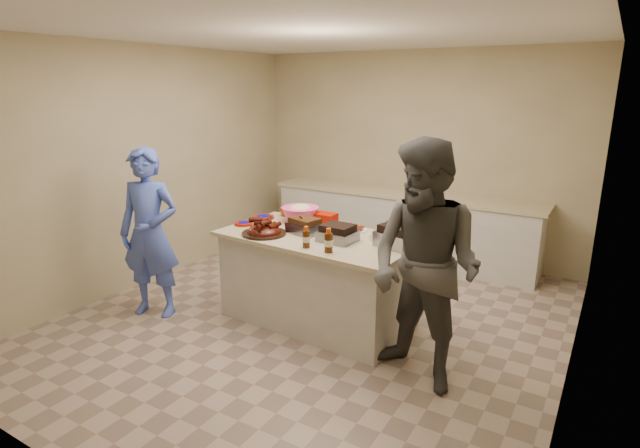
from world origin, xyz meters
The scene contains 20 objects.
room centered at (0.00, 0.00, 0.00)m, with size 4.50×5.00×2.70m, color tan, non-canonical shape.
back_counter centered at (0.00, 2.20, 0.45)m, with size 3.60×0.64×0.90m, color beige, non-canonical shape.
island centered at (0.03, 0.00, 0.00)m, with size 1.86×0.98×0.88m, color beige, non-canonical shape.
rib_platter centered at (-0.43, -0.23, 0.88)m, with size 0.42×0.42×0.17m, color #440F06, non-canonical shape.
pulled_pork_tray centered at (-0.12, 0.02, 0.88)m, with size 0.31×0.24×0.10m, color #47230F.
brisket_tray centered at (0.28, -0.05, 0.88)m, with size 0.32×0.27×0.10m, color black.
roasting_pan centered at (0.81, 0.11, 0.88)m, with size 0.33×0.33×0.13m, color gray.
coleslaw_bowl centered at (-0.38, 0.33, 0.88)m, with size 0.39×0.39×0.27m, color #FF4498, non-canonical shape.
sausage_plate centered at (0.24, 0.33, 0.88)m, with size 0.27×0.27×0.04m, color silver.
mac_cheese_dish centered at (0.67, 0.21, 0.88)m, with size 0.30×0.22×0.08m, color orange.
bbq_bottle_a centered at (0.13, -0.36, 0.88)m, with size 0.06×0.06×0.19m, color #3E1A06.
bbq_bottle_b centered at (0.37, -0.37, 0.88)m, with size 0.07×0.07×0.21m, color #3E1A06.
mustard_bottle centered at (-0.16, 0.10, 0.88)m, with size 0.04×0.04×0.12m, color gold.
sauce_bowl centered at (0.03, 0.26, 0.88)m, with size 0.13×0.04×0.13m, color silver.
plate_stack_large centered at (-0.79, 0.24, 0.88)m, with size 0.22×0.22×0.03m, color #970F00.
plate_stack_small centered at (-0.81, -0.07, 0.88)m, with size 0.19×0.19×0.03m, color #970F00.
plastic_cup centered at (-0.66, 0.44, 0.88)m, with size 0.10×0.09×0.10m, color #A13A0D.
basket_stack centered at (-0.12, 0.40, 0.88)m, with size 0.22×0.16×0.11m, color #970F00.
guest_blue centered at (-1.48, -0.70, 0.00)m, with size 0.62×1.69×0.41m, color #4963CD.
guest_gray centered at (1.26, -0.48, 0.00)m, with size 0.92×1.90×0.72m, color #4E4C46.
Camera 1 is at (2.39, -3.85, 2.24)m, focal length 28.00 mm.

